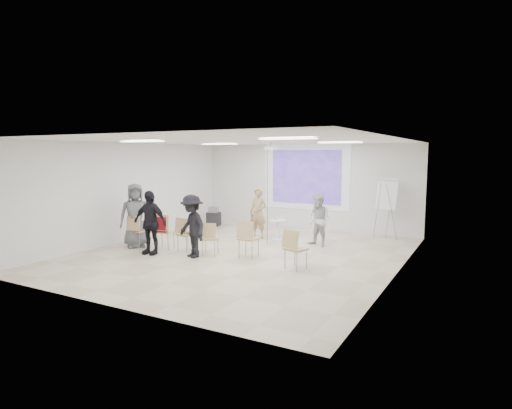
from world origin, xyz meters
The scene contains 30 objects.
floor centered at (0.00, 0.00, -0.05)m, with size 8.00×9.00×0.10m, color beige.
ceiling centered at (0.00, 0.00, 3.05)m, with size 8.00×9.00×0.10m, color white.
wall_back centered at (0.00, 4.55, 1.50)m, with size 8.00×0.10×3.00m, color silver.
wall_left centered at (-4.05, 0.00, 1.50)m, with size 0.10×9.00×3.00m, color silver.
wall_right centered at (4.05, 0.00, 1.50)m, with size 0.10×9.00×3.00m, color silver.
projection_halo centered at (0.00, 4.49, 1.85)m, with size 3.20×0.01×2.30m, color silver.
projection_image centered at (0.00, 4.47, 1.85)m, with size 2.60×0.01×1.90m, color #492FA0.
pedestal_table centered at (0.05, 2.11, 0.37)m, with size 0.62×0.62×0.66m.
player_left centered at (-0.66, 2.14, 0.91)m, with size 0.67×0.45×1.83m, color tan.
player_right centered at (1.45, 1.92, 0.85)m, with size 0.82×0.65×1.69m, color silver.
controller_left centered at (-0.48, 2.39, 1.20)m, with size 0.04×0.11×0.04m, color silver.
controller_right centered at (1.27, 2.17, 1.14)m, with size 0.04×0.12×0.04m, color silver.
chair_far_left centered at (-3.07, -0.73, 0.54)m, with size 0.49×0.52×0.92m.
chair_left_mid centered at (-2.21, -0.55, 0.59)m, with size 0.57×0.59×0.99m.
chair_left_inner centered at (-1.50, -0.50, 0.56)m, with size 0.52×0.55×0.94m.
chair_center centered at (-0.64, -0.57, 0.52)m, with size 0.54×0.56×0.89m.
chair_right_inner centered at (0.35, -0.31, 0.58)m, with size 0.47×0.51×0.98m.
chair_right_far centered at (1.84, -0.75, 0.55)m, with size 0.55×0.58×0.94m.
red_jacket centered at (-2.23, -0.69, 0.72)m, with size 0.45×0.10×0.43m, color maroon.
laptop centered at (-1.48, -0.40, 0.51)m, with size 0.35×0.25×0.03m, color black.
audience_left centered at (-2.15, -1.15, 0.97)m, with size 1.13×0.68×1.95m, color black.
audience_mid centered at (-0.94, -0.91, 0.92)m, with size 1.19×0.65×1.84m, color black.
audience_outer centered at (-3.12, -0.68, 1.02)m, with size 1.00×0.66×2.05m, color #5D5D62.
flipchart_easel centered at (2.93, 3.92, 1.40)m, with size 0.79×0.62×1.90m.
av_cart centered at (-3.22, 3.40, 0.33)m, with size 0.56×0.49×0.71m.
ceiling_projector centered at (0.10, 1.49, 2.69)m, with size 0.30×0.25×3.00m.
fluor_panel_nw centered at (-2.00, 2.00, 2.97)m, with size 1.20×0.30×0.02m, color white.
fluor_panel_ne centered at (2.00, 2.00, 2.97)m, with size 1.20×0.30×0.02m, color white.
fluor_panel_sw centered at (-2.00, -1.50, 2.97)m, with size 1.20×0.30×0.02m, color white.
fluor_panel_se centered at (2.00, -1.50, 2.97)m, with size 1.20×0.30×0.02m, color white.
Camera 1 is at (5.70, -9.62, 2.66)m, focal length 30.00 mm.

